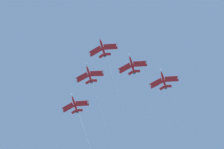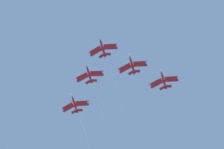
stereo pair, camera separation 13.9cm
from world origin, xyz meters
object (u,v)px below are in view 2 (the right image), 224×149
(jet_right_wing, at_px, (93,88))
(jet_left_outer, at_px, (166,90))
(jet_lead, at_px, (108,66))
(jet_right_outer, at_px, (79,117))
(jet_left_wing, at_px, (135,74))

(jet_right_wing, distance_m, jet_left_outer, 49.21)
(jet_lead, relative_size, jet_right_wing, 1.08)
(jet_lead, xyz_separation_m, jet_right_outer, (27.18, -30.19, -8.07))
(jet_right_wing, height_order, jet_right_outer, jet_right_wing)
(jet_left_wing, xyz_separation_m, jet_left_outer, (-18.55, -14.27, -3.73))
(jet_lead, height_order, jet_left_wing, jet_lead)
(jet_left_wing, xyz_separation_m, jet_right_outer, (43.39, -21.59, -5.65))
(jet_left_outer, bearing_deg, jet_left_wing, 37.57)
(jet_right_wing, distance_m, jet_right_outer, 22.82)
(jet_lead, bearing_deg, jet_left_wing, -152.04)
(jet_left_outer, bearing_deg, jet_right_outer, -6.74)
(jet_left_wing, bearing_deg, jet_left_outer, -142.43)
(jet_lead, relative_size, jet_right_outer, 1.10)
(jet_left_wing, distance_m, jet_left_outer, 23.70)
(jet_lead, distance_m, jet_right_outer, 41.42)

